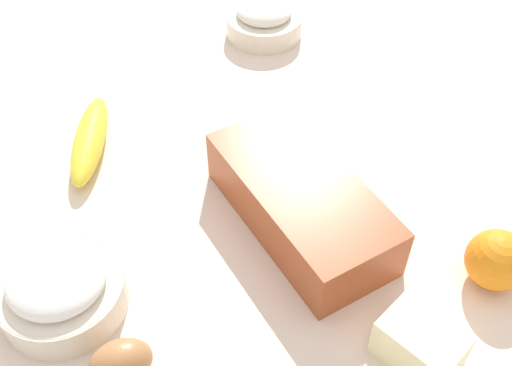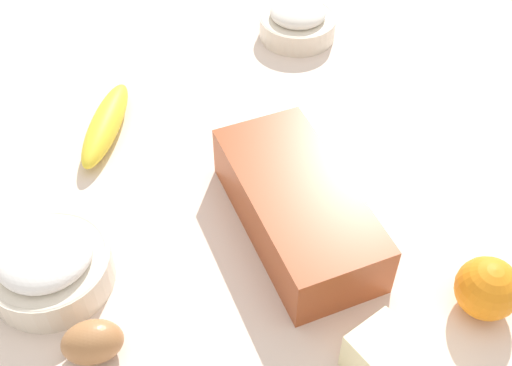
# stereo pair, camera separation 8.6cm
# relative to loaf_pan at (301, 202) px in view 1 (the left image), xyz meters

# --- Properties ---
(ground_plane) EXTENTS (2.40, 2.40, 0.02)m
(ground_plane) POSITION_rel_loaf_pan_xyz_m (-0.07, -0.02, -0.05)
(ground_plane) COLOR beige
(loaf_pan) EXTENTS (0.30, 0.18, 0.08)m
(loaf_pan) POSITION_rel_loaf_pan_xyz_m (0.00, 0.00, 0.00)
(loaf_pan) COLOR #9E4723
(loaf_pan) RESTS_ON ground_plane
(flour_bowl) EXTENTS (0.14, 0.14, 0.07)m
(flour_bowl) POSITION_rel_loaf_pan_xyz_m (-0.36, 0.27, -0.01)
(flour_bowl) COLOR silver
(flour_bowl) RESTS_ON ground_plane
(sugar_bowl) EXTENTS (0.15, 0.15, 0.08)m
(sugar_bowl) POSITION_rel_loaf_pan_xyz_m (-0.10, -0.30, -0.01)
(sugar_bowl) COLOR silver
(sugar_bowl) RESTS_ON ground_plane
(banana) EXTENTS (0.17, 0.16, 0.04)m
(banana) POSITION_rel_loaf_pan_xyz_m (-0.31, -0.13, -0.02)
(banana) COLOR yellow
(banana) RESTS_ON ground_plane
(orange_fruit) EXTENTS (0.08, 0.08, 0.08)m
(orange_fruit) POSITION_rel_loaf_pan_xyz_m (0.22, 0.11, -0.00)
(orange_fruit) COLOR orange
(orange_fruit) RESTS_ON ground_plane
(butter_block) EXTENTS (0.09, 0.07, 0.06)m
(butter_block) POSITION_rel_loaf_pan_xyz_m (0.23, -0.04, -0.01)
(butter_block) COLOR #F4EDB2
(butter_block) RESTS_ON ground_plane
(egg_near_butter) EXTENTS (0.07, 0.08, 0.05)m
(egg_near_butter) POSITION_rel_loaf_pan_xyz_m (0.02, -0.30, -0.02)
(egg_near_butter) COLOR #AD7446
(egg_near_butter) RESTS_ON ground_plane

